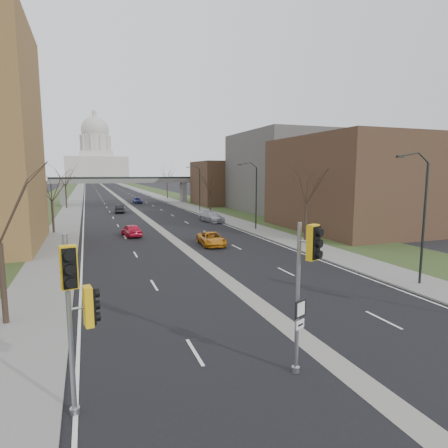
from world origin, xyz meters
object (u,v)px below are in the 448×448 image
signal_pole_median (306,271)px  car_right_far (137,200)px  car_left_near (132,230)px  car_left_far (120,209)px  signal_pole_left (77,300)px  car_right_mid (212,217)px  car_right_near (211,239)px

signal_pole_median → car_right_far: bearing=62.1°
car_left_near → car_left_far: car_left_far is taller
car_left_near → car_left_far: size_ratio=0.93×
car_left_near → signal_pole_left: bearing=73.4°
car_left_far → car_right_far: car_right_far is taller
car_left_far → signal_pole_median: bearing=98.5°
car_right_far → car_right_mid: bearing=-82.7°
signal_pole_median → car_left_near: 33.77m
signal_pole_left → car_right_near: bearing=53.5°
signal_pole_left → car_right_near: signal_pole_left is taller
signal_pole_left → car_left_near: size_ratio=1.32×
signal_pole_left → car_left_near: bearing=71.2°
car_left_far → car_right_mid: (12.03, -18.36, 0.03)m
car_left_far → car_right_near: car_left_far is taller
car_left_near → car_right_mid: (12.99, 9.01, 0.05)m
car_right_near → car_right_far: size_ratio=1.07×
car_right_near → car_right_mid: (5.85, 17.53, 0.11)m
car_left_far → car_right_near: 36.41m
signal_pole_median → car_left_near: (-2.48, 33.53, -3.26)m
car_left_far → car_right_near: size_ratio=0.94×
signal_pole_left → car_right_mid: 46.06m
car_right_mid → car_right_near: bearing=-116.4°
signal_pole_left → car_right_near: 27.76m
car_right_mid → car_left_near: bearing=-153.3°
signal_pole_left → car_left_far: size_ratio=1.23×
car_right_mid → car_right_far: bearing=91.0°
car_right_mid → car_right_far: size_ratio=1.18×
car_left_near → car_right_mid: car_right_mid is taller
signal_pole_left → car_left_near: 33.74m
car_right_near → car_right_mid: size_ratio=0.91×
car_left_far → car_right_mid: car_right_mid is taller
car_left_near → car_left_far: (0.96, 27.36, 0.03)m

